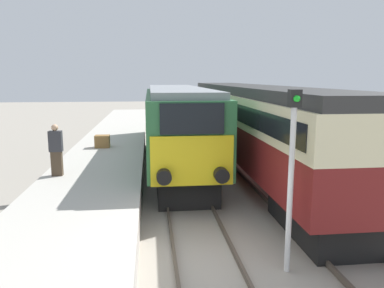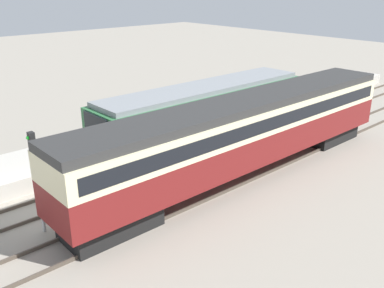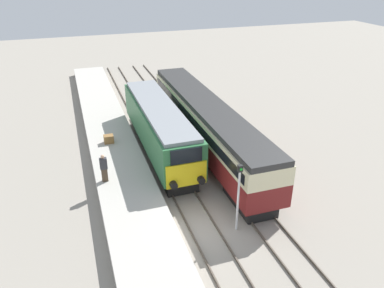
% 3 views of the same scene
% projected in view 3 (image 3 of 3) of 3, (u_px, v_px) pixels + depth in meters
% --- Properties ---
extents(ground_plane, '(120.00, 120.00, 0.00)m').
position_uv_depth(ground_plane, '(203.00, 229.00, 20.19)').
color(ground_plane, gray).
extents(platform_left, '(3.50, 50.00, 0.81)m').
position_uv_depth(platform_left, '(119.00, 163.00, 25.87)').
color(platform_left, '#B7B2A8').
rests_on(platform_left, ground_plane).
extents(rails_near_track, '(1.51, 60.00, 0.14)m').
position_uv_depth(rails_near_track, '(177.00, 181.00, 24.41)').
color(rails_near_track, '#4C4238').
rests_on(rails_near_track, ground_plane).
extents(rails_far_track, '(1.50, 60.00, 0.14)m').
position_uv_depth(rails_far_track, '(225.00, 173.00, 25.38)').
color(rails_far_track, '#4C4238').
rests_on(rails_far_track, ground_plane).
extents(locomotive, '(2.70, 13.36, 3.76)m').
position_uv_depth(locomotive, '(159.00, 127.00, 27.21)').
color(locomotive, black).
rests_on(locomotive, ground_plane).
extents(passenger_carriage, '(2.75, 19.23, 3.84)m').
position_uv_depth(passenger_carriage, '(206.00, 121.00, 27.54)').
color(passenger_carriage, black).
rests_on(passenger_carriage, ground_plane).
extents(person_on_platform, '(0.44, 0.26, 1.81)m').
position_uv_depth(person_on_platform, '(104.00, 168.00, 22.65)').
color(person_on_platform, '#473828').
rests_on(person_on_platform, platform_left).
extents(signal_post, '(0.24, 0.28, 3.96)m').
position_uv_depth(signal_post, '(239.00, 193.00, 19.15)').
color(signal_post, silver).
rests_on(signal_post, ground_plane).
extents(luggage_crate, '(0.70, 0.56, 0.60)m').
position_uv_depth(luggage_crate, '(109.00, 139.00, 27.70)').
color(luggage_crate, olive).
rests_on(luggage_crate, platform_left).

